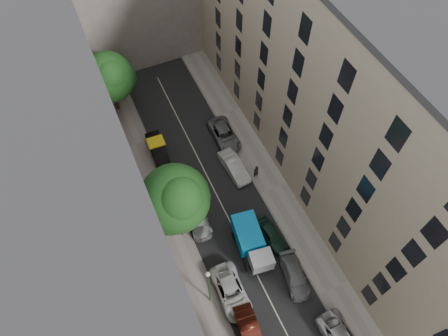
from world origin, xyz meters
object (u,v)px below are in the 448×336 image
car_left_4 (176,191)px  lamp_post (209,285)px  tree_mid (177,200)px  car_left_5 (157,149)px  car_right_1 (295,276)px  tree_far (110,79)px  car_right_4 (224,135)px  car_right_2 (272,235)px  pedestrian (256,171)px  car_left_1 (250,333)px  car_left_2 (231,292)px  car_right_3 (234,167)px  tarp_truck (251,242)px  car_left_3 (197,218)px

car_left_4 → lamp_post: size_ratio=0.58×
tree_mid → car_left_5: bearing=84.8°
car_right_1 → tree_far: bearing=118.2°
car_right_4 → car_right_2: bearing=-92.8°
car_right_1 → pedestrian: bearing=90.9°
car_left_1 → lamp_post: bearing=122.4°
car_left_4 → pedestrian: bearing=-19.3°
car_left_2 → car_right_2: bearing=31.6°
car_right_3 → tree_mid: bearing=-153.3°
tarp_truck → car_right_1: size_ratio=1.26×
car_right_2 → pedestrian: 6.87m
car_left_1 → tree_mid: (-1.70, 10.47, 5.81)m
car_left_4 → car_left_5: car_left_5 is taller
tree_far → car_left_3: bearing=-80.4°
tree_far → car_left_5: bearing=-75.0°
tarp_truck → car_left_3: bearing=135.4°
car_left_2 → lamp_post: lamp_post is taller
car_left_3 → tree_mid: 6.17m
car_left_2 → tree_far: bearing=98.5°
tree_far → lamp_post: tree_far is taller
car_right_2 → tree_mid: bearing=147.6°
car_left_5 → car_right_2: (6.40, -13.60, -0.08)m
car_right_1 → car_right_2: size_ratio=1.15×
car_right_2 → tree_far: (-8.44, 21.24, 4.16)m
car_left_2 → car_right_2: 6.45m
car_left_2 → car_right_1: car_left_2 is taller
car_left_3 → car_left_5: car_left_5 is taller
car_right_3 → lamp_post: bearing=-128.7°
pedestrian → car_left_2: bearing=48.9°
car_right_1 → car_right_4: bearing=97.0°
car_right_2 → car_left_3: bearing=136.2°
car_right_2 → tree_far: size_ratio=0.51×
tree_far → lamp_post: bearing=-87.6°
car_left_4 → lamp_post: (-1.03, -10.97, 3.63)m
tree_mid → pedestrian: bearing=18.2°
car_right_2 → car_right_4: bearing=80.6°
tarp_truck → pedestrian: bearing=68.2°
pedestrian → car_right_3: bearing=-47.1°
car_right_1 → tree_far: (-8.44, 25.44, 4.17)m
car_right_3 → car_left_4: bearing=176.7°
car_left_1 → car_left_5: car_left_1 is taller
car_right_3 → car_right_4: bearing=74.2°
car_left_1 → pedestrian: size_ratio=2.65×
car_left_3 → car_left_4: size_ratio=1.17×
tarp_truck → car_right_4: bearing=84.7°
tree_mid → lamp_post: (-0.13, -6.64, -2.25)m
car_left_2 → car_right_2: (5.60, 3.20, -0.06)m
car_left_2 → lamp_post: bearing=174.7°
car_left_3 → lamp_post: bearing=-100.1°
car_left_3 → pedestrian: size_ratio=2.72×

